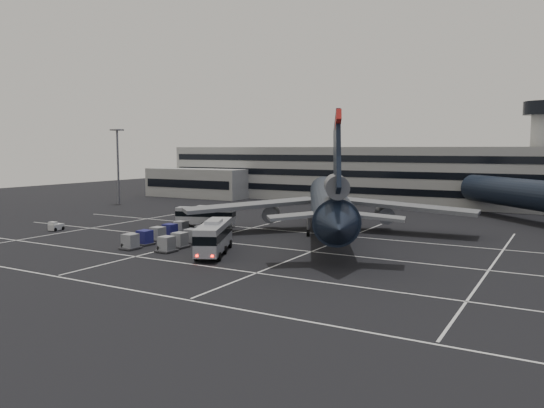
% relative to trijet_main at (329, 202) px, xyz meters
% --- Properties ---
extents(ground, '(260.00, 260.00, 0.00)m').
position_rel_trijet_main_xyz_m(ground, '(-8.48, -17.62, -5.25)').
color(ground, black).
rests_on(ground, ground).
extents(lane_markings, '(90.00, 55.62, 0.01)m').
position_rel_trijet_main_xyz_m(lane_markings, '(-7.53, -16.89, -5.24)').
color(lane_markings, silver).
rests_on(lane_markings, ground).
extents(terminal, '(125.00, 26.00, 24.00)m').
position_rel_trijet_main_xyz_m(terminal, '(-11.42, 53.53, 1.68)').
color(terminal, gray).
rests_on(terminal, ground).
extents(hills, '(352.00, 180.00, 44.00)m').
position_rel_trijet_main_xyz_m(hills, '(9.52, 152.38, -17.32)').
color(hills, '#38332B').
rests_on(hills, ground).
extents(lightpole_left, '(2.40, 2.40, 18.28)m').
position_rel_trijet_main_xyz_m(lightpole_left, '(-63.48, 17.38, 6.57)').
color(lightpole_left, slate).
rests_on(lightpole_left, ground).
extents(trijet_main, '(43.09, 54.04, 18.08)m').
position_rel_trijet_main_xyz_m(trijet_main, '(0.00, 0.00, 0.00)').
color(trijet_main, black).
rests_on(trijet_main, ground).
extents(bus_near, '(8.06, 12.63, 4.45)m').
position_rel_trijet_main_xyz_m(bus_near, '(-6.80, -21.26, -2.81)').
color(bus_near, '#A0A2A9').
rests_on(bus_near, ground).
extents(bus_far, '(10.59, 5.57, 3.66)m').
position_rel_trijet_main_xyz_m(bus_far, '(-22.52, -2.10, -3.25)').
color(bus_far, '#A0A2A9').
rests_on(bus_far, ground).
extents(tug_a, '(1.77, 2.55, 1.52)m').
position_rel_trijet_main_xyz_m(tug_a, '(-41.39, -18.34, -4.58)').
color(tug_a, '#B9B9B5').
rests_on(tug_a, ground).
extents(tug_b, '(2.46, 2.47, 1.40)m').
position_rel_trijet_main_xyz_m(tug_b, '(-11.61, -12.93, -4.63)').
color(tug_b, '#B9B9B5').
rests_on(tug_b, ground).
extents(uld_cluster, '(10.32, 17.15, 2.10)m').
position_rel_trijet_main_xyz_m(uld_cluster, '(-16.92, -17.08, -4.23)').
color(uld_cluster, '#2D2D30').
rests_on(uld_cluster, ground).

